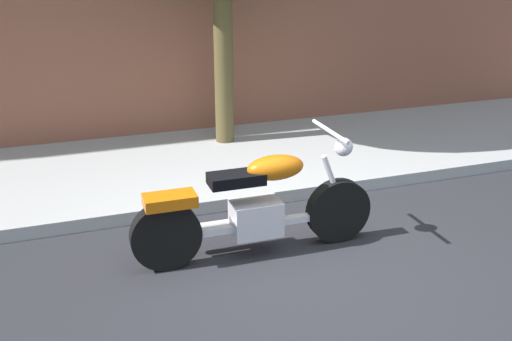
# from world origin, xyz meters

# --- Properties ---
(ground_plane) EXTENTS (60.00, 60.00, 0.00)m
(ground_plane) POSITION_xyz_m (0.00, 0.00, 0.00)
(ground_plane) COLOR #28282D
(sidewalk) EXTENTS (20.49, 2.58, 0.14)m
(sidewalk) POSITION_xyz_m (0.00, 2.61, 0.07)
(sidewalk) COLOR #A7A7A7
(sidewalk) RESTS_ON ground
(motorcycle) EXTENTS (2.24, 0.70, 1.11)m
(motorcycle) POSITION_xyz_m (-0.37, 0.36, 0.45)
(motorcycle) COLOR black
(motorcycle) RESTS_ON ground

